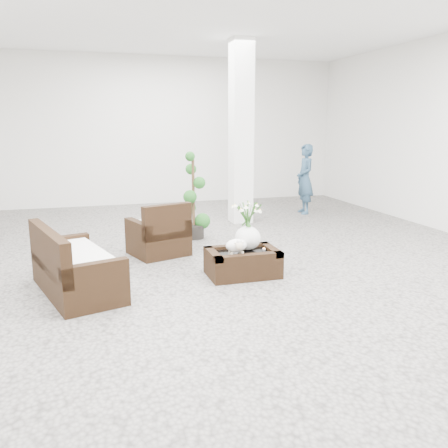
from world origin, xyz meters
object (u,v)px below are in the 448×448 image
object	(u,v)px
loveseat	(76,260)
topiary	(193,196)
coffee_table	(243,264)
armchair	(158,228)

from	to	relation	value
loveseat	topiary	distance (m)	2.92
coffee_table	armchair	distance (m)	1.61
armchair	loveseat	size ratio (longest dim) A/B	0.55
armchair	loveseat	bearing A→B (deg)	31.04
loveseat	armchair	bearing A→B (deg)	-57.21
armchair	coffee_table	bearing A→B (deg)	105.72
coffee_table	armchair	size ratio (longest dim) A/B	1.12
armchair	topiary	distance (m)	1.17
topiary	loveseat	bearing A→B (deg)	-130.68
coffee_table	loveseat	world-z (taller)	loveseat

